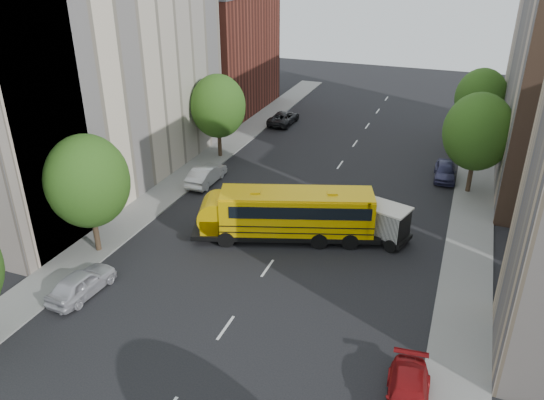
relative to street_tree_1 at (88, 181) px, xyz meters
The scene contains 17 objects.
ground 12.71m from the street_tree_1, 19.98° to the left, with size 120.00×120.00×0.00m, color black.
sidewalk_left 10.26m from the street_tree_1, 93.18° to the left, with size 3.00×80.00×0.12m, color slate.
sidewalk_right 24.72m from the street_tree_1, 21.80° to the left, with size 3.00×80.00×0.12m, color slate.
lane_markings 18.48m from the street_tree_1, 51.84° to the left, with size 0.15×64.00×0.01m, color silver.
building_left_cream 13.21m from the street_tree_1, 124.99° to the left, with size 10.00×26.00×20.00m, color beige.
building_left_redbrick 32.79m from the street_tree_1, 102.34° to the left, with size 10.00×15.00×13.00m, color maroon.
street_tree_1 is the anchor object (origin of this frame).
street_tree_2 18.00m from the street_tree_1, 90.00° to the left, with size 4.99×4.99×7.71m.
street_tree_4 28.43m from the street_tree_1, 39.29° to the left, with size 5.25×5.25×8.10m.
street_tree_5 37.20m from the street_tree_1, 53.75° to the left, with size 4.86×4.86×7.51m.
school_bus 12.55m from the street_tree_1, 28.68° to the left, with size 12.69×6.68×3.52m.
safari_truck 18.14m from the street_tree_1, 27.58° to the left, with size 6.40×3.78×2.59m.
parked_car_0 6.32m from the street_tree_1, 63.14° to the right, with size 1.78×4.43×1.51m, color #BBB9C1.
parked_car_1 12.92m from the street_tree_1, 82.50° to the left, with size 1.64×4.71×1.55m, color silver.
parked_car_2 29.78m from the street_tree_1, 85.72° to the left, with size 2.33×5.05×1.40m, color black.
parked_car_3 21.85m from the street_tree_1, 16.28° to the right, with size 1.87×4.60×1.33m, color maroon.
parked_car_4 28.69m from the street_tree_1, 45.16° to the left, with size 1.71×4.24×1.44m, color navy.
Camera 1 is at (10.07, -27.57, 18.13)m, focal length 35.00 mm.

